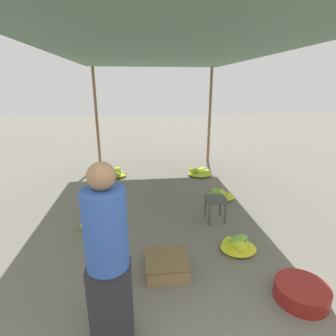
{
  "coord_description": "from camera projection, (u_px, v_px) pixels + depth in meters",
  "views": [
    {
      "loc": [
        -0.44,
        -1.01,
        2.23
      ],
      "look_at": [
        0.0,
        3.01,
        0.96
      ],
      "focal_mm": 28.0,
      "sensor_mm": 36.0,
      "label": 1
    }
  ],
  "objects": [
    {
      "name": "basin_black",
      "position": [
        301.0,
        292.0,
        2.84
      ],
      "size": [
        0.57,
        0.57,
        0.18
      ],
      "color": "maroon",
      "rests_on": "ground"
    },
    {
      "name": "canopy_post_back_left",
      "position": [
        97.0,
        118.0,
        7.37
      ],
      "size": [
        0.08,
        0.08,
        2.73
      ],
      "primitive_type": "cylinder",
      "color": "olive",
      "rests_on": "ground"
    },
    {
      "name": "banana_pile_right_1",
      "position": [
        221.0,
        195.0,
        5.41
      ],
      "size": [
        0.56,
        0.57,
        0.19
      ],
      "color": "#ADC92D",
      "rests_on": "ground"
    },
    {
      "name": "canopy_tarp",
      "position": [
        165.0,
        51.0,
        4.12
      ],
      "size": [
        3.66,
        6.72,
        0.04
      ],
      "primitive_type": "cube",
      "color": "#567A60",
      "rests_on": "canopy_post_front_left"
    },
    {
      "name": "banana_pile_right_2",
      "position": [
        239.0,
        246.0,
        3.68
      ],
      "size": [
        0.5,
        0.49,
        0.22
      ],
      "color": "#C8D428",
      "rests_on": "ground"
    },
    {
      "name": "banana_pile_left_0",
      "position": [
        103.0,
        184.0,
        6.0
      ],
      "size": [
        0.59,
        0.68,
        0.23
      ],
      "color": "#92BF32",
      "rests_on": "ground"
    },
    {
      "name": "banana_pile_left_1",
      "position": [
        93.0,
        224.0,
        4.28
      ],
      "size": [
        0.44,
        0.49,
        0.2
      ],
      "color": "#B9CE2B",
      "rests_on": "ground"
    },
    {
      "name": "banana_pile_right_0",
      "position": [
        199.0,
        172.0,
        6.8
      ],
      "size": [
        0.65,
        0.56,
        0.21
      ],
      "color": "#C1D12A",
      "rests_on": "ground"
    },
    {
      "name": "crate_near",
      "position": [
        167.0,
        265.0,
        3.26
      ],
      "size": [
        0.53,
        0.53,
        0.19
      ],
      "color": "#9E7A4C",
      "rests_on": "ground"
    },
    {
      "name": "stool",
      "position": [
        216.0,
        202.0,
        4.45
      ],
      "size": [
        0.34,
        0.34,
        0.42
      ],
      "color": "#4C4C4C",
      "rests_on": "ground"
    },
    {
      "name": "banana_pile_left_2",
      "position": [
        117.0,
        174.0,
        6.66
      ],
      "size": [
        0.49,
        0.48,
        0.25
      ],
      "color": "#8CBC33",
      "rests_on": "ground"
    },
    {
      "name": "vendor_foreground",
      "position": [
        108.0,
        256.0,
        2.18
      ],
      "size": [
        0.38,
        0.37,
        1.69
      ],
      "color": "#2D2D33",
      "rests_on": "ground"
    },
    {
      "name": "canopy_post_back_right",
      "position": [
        210.0,
        116.0,
        7.7
      ],
      "size": [
        0.08,
        0.08,
        2.73
      ],
      "primitive_type": "cylinder",
      "color": "olive",
      "rests_on": "ground"
    }
  ]
}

